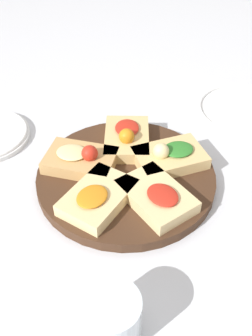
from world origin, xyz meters
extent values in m
plane|color=silver|center=(0.00, 0.00, 0.00)|extent=(3.00, 3.00, 0.00)
cylinder|color=#422819|center=(0.00, 0.00, 0.01)|extent=(0.35, 0.35, 0.02)
cube|color=#DBB775|center=(0.09, -0.04, 0.03)|extent=(0.16, 0.14, 0.03)
ellipsoid|color=#2D7A28|center=(0.10, -0.04, 0.05)|extent=(0.08, 0.07, 0.01)
sphere|color=beige|center=(0.07, -0.03, 0.06)|extent=(0.03, 0.03, 0.03)
cube|color=#DBB775|center=(0.06, 0.07, 0.03)|extent=(0.16, 0.16, 0.03)
ellipsoid|color=red|center=(0.08, 0.08, 0.05)|extent=(0.08, 0.08, 0.01)
sphere|color=orange|center=(0.05, 0.05, 0.06)|extent=(0.03, 0.03, 0.03)
cube|color=tan|center=(-0.05, 0.08, 0.03)|extent=(0.15, 0.16, 0.03)
ellipsoid|color=beige|center=(-0.06, 0.09, 0.05)|extent=(0.08, 0.08, 0.01)
sphere|color=red|center=(-0.04, 0.06, 0.06)|extent=(0.03, 0.03, 0.03)
cube|color=#E5C689|center=(-0.09, -0.02, 0.03)|extent=(0.16, 0.12, 0.03)
ellipsoid|color=orange|center=(-0.11, -0.03, 0.05)|extent=(0.07, 0.06, 0.01)
cube|color=#E5C689|center=(-0.01, -0.09, 0.03)|extent=(0.11, 0.15, 0.03)
ellipsoid|color=red|center=(-0.01, -0.11, 0.05)|extent=(0.06, 0.07, 0.01)
cylinder|color=white|center=(0.38, -0.02, 0.01)|extent=(0.25, 0.25, 0.01)
torus|color=white|center=(0.38, -0.02, 0.01)|extent=(0.24, 0.24, 0.01)
cylinder|color=silver|center=(-0.22, -0.21, 0.04)|extent=(0.08, 0.08, 0.08)
camera|label=1|loc=(-0.38, -0.42, 0.54)|focal=42.00mm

